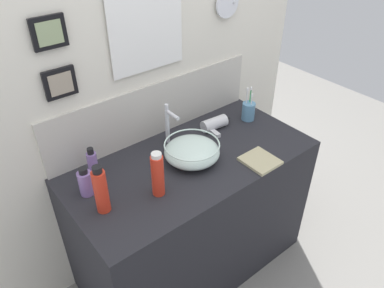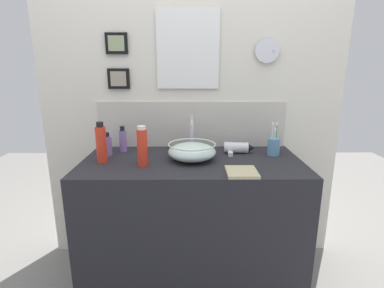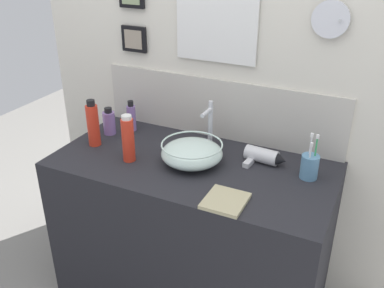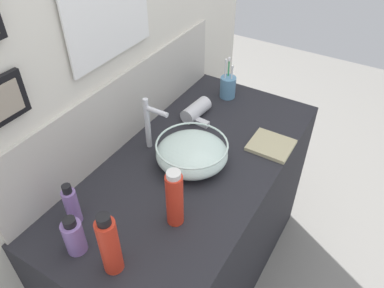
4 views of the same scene
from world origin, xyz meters
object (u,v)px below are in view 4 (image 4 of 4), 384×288
at_px(hair_drier, 198,109).
at_px(shampoo_bottle, 72,205).
at_px(glass_bowl_sink, 192,153).
at_px(lotion_bottle, 175,198).
at_px(hand_towel, 271,145).
at_px(soap_dispenser, 74,236).
at_px(toothbrush_cup, 228,87).
at_px(faucet, 150,121).
at_px(spray_bottle, 109,245).

relative_size(hair_drier, shampoo_bottle, 1.20).
bearing_deg(glass_bowl_sink, lotion_bottle, -160.15).
xyz_separation_m(glass_bowl_sink, hair_drier, (0.30, 0.15, -0.02)).
relative_size(glass_bowl_sink, hand_towel, 1.63).
distance_m(hair_drier, lotion_bottle, 0.64).
xyz_separation_m(glass_bowl_sink, hand_towel, (0.26, -0.24, -0.05)).
distance_m(soap_dispenser, hand_towel, 0.87).
height_order(glass_bowl_sink, hair_drier, glass_bowl_sink).
relative_size(hair_drier, toothbrush_cup, 0.97).
bearing_deg(hair_drier, hand_towel, -95.97).
bearing_deg(faucet, soap_dispenser, -170.01).
bearing_deg(toothbrush_cup, glass_bowl_sink, -168.66).
height_order(lotion_bottle, hand_towel, lotion_bottle).
bearing_deg(spray_bottle, shampoo_bottle, 72.63).
xyz_separation_m(lotion_bottle, soap_dispenser, (-0.26, 0.21, -0.05)).
xyz_separation_m(faucet, soap_dispenser, (-0.54, -0.10, -0.07)).
xyz_separation_m(hair_drier, lotion_bottle, (-0.58, -0.25, 0.08)).
bearing_deg(toothbrush_cup, faucet, 169.42).
bearing_deg(lotion_bottle, faucet, 47.05).
relative_size(toothbrush_cup, shampoo_bottle, 1.23).
height_order(faucet, spray_bottle, spray_bottle).
xyz_separation_m(glass_bowl_sink, faucet, (0.00, 0.20, 0.08)).
relative_size(toothbrush_cup, hand_towel, 1.18).
bearing_deg(soap_dispenser, shampoo_bottle, 47.05).
xyz_separation_m(toothbrush_cup, spray_bottle, (-1.05, -0.14, 0.06)).
height_order(glass_bowl_sink, soap_dispenser, soap_dispenser).
bearing_deg(lotion_bottle, spray_bottle, 165.67).
relative_size(spray_bottle, soap_dispenser, 1.64).
relative_size(glass_bowl_sink, spray_bottle, 1.19).
xyz_separation_m(hair_drier, soap_dispenser, (-0.84, -0.04, 0.03)).
bearing_deg(shampoo_bottle, faucet, 0.76).
distance_m(toothbrush_cup, spray_bottle, 1.06).
bearing_deg(hand_towel, soap_dispenser, 156.93).
xyz_separation_m(glass_bowl_sink, spray_bottle, (-0.53, -0.04, 0.06)).
xyz_separation_m(soap_dispenser, shampoo_bottle, (0.08, 0.09, 0.01)).
height_order(toothbrush_cup, soap_dispenser, toothbrush_cup).
bearing_deg(faucet, shampoo_bottle, -179.24).
height_order(faucet, soap_dispenser, faucet).
relative_size(lotion_bottle, soap_dispenser, 1.57).
distance_m(glass_bowl_sink, hand_towel, 0.36).
distance_m(soap_dispenser, shampoo_bottle, 0.12).
bearing_deg(spray_bottle, toothbrush_cup, 7.71).
xyz_separation_m(soap_dispenser, hand_towel, (0.80, -0.34, -0.06)).
distance_m(faucet, toothbrush_cup, 0.53).
relative_size(glass_bowl_sink, toothbrush_cup, 1.38).
xyz_separation_m(toothbrush_cup, soap_dispenser, (-1.06, 0.00, 0.01)).
relative_size(shampoo_bottle, hand_towel, 0.95).
xyz_separation_m(toothbrush_cup, shampoo_bottle, (-0.98, 0.09, 0.02)).
xyz_separation_m(faucet, hair_drier, (0.30, -0.05, -0.10)).
xyz_separation_m(spray_bottle, hand_towel, (0.79, -0.20, -0.11)).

